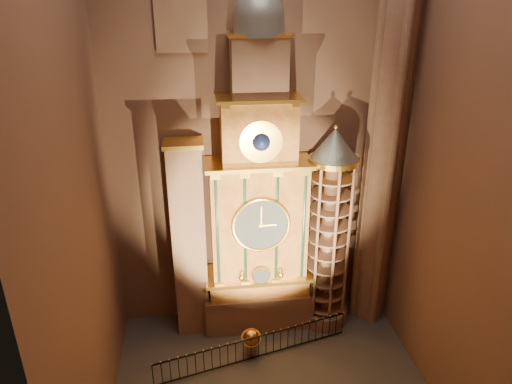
{
  "coord_description": "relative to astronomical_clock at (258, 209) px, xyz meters",
  "views": [
    {
      "loc": [
        -2.61,
        -14.83,
        16.06
      ],
      "look_at": [
        -0.37,
        3.0,
        8.41
      ],
      "focal_mm": 32.0,
      "sensor_mm": 36.0,
      "label": 1
    }
  ],
  "objects": [
    {
      "name": "wall_back",
      "position": [
        0.0,
        1.04,
        4.32
      ],
      "size": [
        22.0,
        0.0,
        22.0
      ],
      "primitive_type": "plane",
      "rotation": [
        1.57,
        0.0,
        0.0
      ],
      "color": "brown",
      "rests_on": "floor"
    },
    {
      "name": "wall_left",
      "position": [
        -7.0,
        -4.96,
        4.32
      ],
      "size": [
        0.0,
        22.0,
        22.0
      ],
      "primitive_type": "plane",
      "rotation": [
        1.57,
        0.0,
        1.57
      ],
      "color": "brown",
      "rests_on": "floor"
    },
    {
      "name": "wall_right",
      "position": [
        7.0,
        -4.96,
        4.32
      ],
      "size": [
        0.0,
        22.0,
        22.0
      ],
      "primitive_type": "plane",
      "rotation": [
        1.57,
        0.0,
        -1.57
      ],
      "color": "brown",
      "rests_on": "floor"
    },
    {
      "name": "astronomical_clock",
      "position": [
        0.0,
        0.0,
        0.0
      ],
      "size": [
        5.6,
        2.41,
        16.7
      ],
      "color": "#8C634C",
      "rests_on": "floor"
    },
    {
      "name": "portrait_tower",
      "position": [
        -3.4,
        0.02,
        -1.53
      ],
      "size": [
        1.8,
        1.6,
        10.2
      ],
      "color": "#8C634C",
      "rests_on": "floor"
    },
    {
      "name": "stair_turret",
      "position": [
        3.5,
        -0.26,
        -1.41
      ],
      "size": [
        2.5,
        2.5,
        10.8
      ],
      "color": "#8C634C",
      "rests_on": "floor"
    },
    {
      "name": "gothic_pier",
      "position": [
        6.1,
        0.04,
        4.32
      ],
      "size": [
        2.04,
        2.04,
        22.0
      ],
      "color": "#8C634C",
      "rests_on": "floor"
    },
    {
      "name": "celestial_globe",
      "position": [
        -0.66,
        -2.49,
        -5.82
      ],
      "size": [
        1.09,
        1.04,
        1.42
      ],
      "color": "#8C634C",
      "rests_on": "floor"
    },
    {
      "name": "iron_railing",
      "position": [
        -0.53,
        -2.81,
        -5.99
      ],
      "size": [
        9.4,
        2.46,
        1.26
      ],
      "color": "black",
      "rests_on": "floor"
    }
  ]
}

